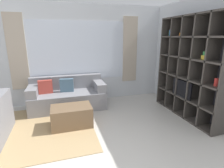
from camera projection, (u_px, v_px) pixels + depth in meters
name	position (u px, v px, depth m)	size (l,w,h in m)	color
wall_back	(79.00, 54.00, 4.87)	(6.13, 0.11, 2.70)	silver
wall_right	(196.00, 58.00, 4.03)	(0.07, 4.50, 2.70)	silver
area_rug	(42.00, 128.00, 3.60)	(2.04, 2.23, 0.01)	tan
shelving_unit	(191.00, 68.00, 3.96)	(0.36, 1.95, 2.29)	#232328
couch_main	(68.00, 96.00, 4.61)	(1.90, 0.85, 0.81)	gray
ottoman	(72.00, 116.00, 3.67)	(0.82, 0.53, 0.43)	brown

